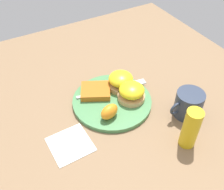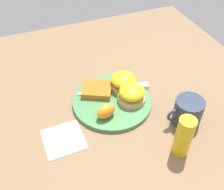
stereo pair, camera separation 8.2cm
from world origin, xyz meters
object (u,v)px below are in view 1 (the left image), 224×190
fork (117,88)px  cup (188,104)px  sandwich_benedict_right (121,81)px  condiment_bottle (191,128)px  hashbrown_patty (96,91)px  sandwich_benedict_left (132,92)px  orange_wedge (109,112)px

fork → cup: size_ratio=2.16×
fork → sandwich_benedict_right: bearing=-176.5°
condiment_bottle → fork: bearing=-77.0°
hashbrown_patty → fork: 0.07m
sandwich_benedict_left → cup: (-0.12, 0.13, 0.00)m
sandwich_benedict_left → condiment_bottle: bearing=102.3°
orange_wedge → fork: orange_wedge is taller
sandwich_benedict_right → orange_wedge: size_ratio=1.46×
hashbrown_patty → orange_wedge: size_ratio=1.55×
hashbrown_patty → sandwich_benedict_right: bearing=171.3°
sandwich_benedict_right → fork: bearing=3.5°
hashbrown_patty → condiment_bottle: condiment_bottle is taller
hashbrown_patty → cup: (-0.21, 0.20, 0.02)m
sandwich_benedict_left → hashbrown_patty: 0.12m
hashbrown_patty → orange_wedge: 0.11m
sandwich_benedict_left → condiment_bottle: condiment_bottle is taller
hashbrown_patty → fork: (-0.07, 0.01, -0.01)m
orange_wedge → condiment_bottle: condiment_bottle is taller
sandwich_benedict_right → condiment_bottle: condiment_bottle is taller
sandwich_benedict_right → orange_wedge: bearing=45.5°
orange_wedge → condiment_bottle: bearing=129.1°
sandwich_benedict_left → sandwich_benedict_right: 0.06m
sandwich_benedict_left → orange_wedge: sandwich_benedict_left is taller
sandwich_benedict_left → fork: 0.07m
sandwich_benedict_left → hashbrown_patty: size_ratio=0.94×
cup → hashbrown_patty: bearing=-44.5°
hashbrown_patty → condiment_bottle: bearing=114.9°
fork → condiment_bottle: bearing=103.0°
fork → condiment_bottle: size_ratio=1.92×
hashbrown_patty → fork: bearing=168.6°
sandwich_benedict_right → condiment_bottle: size_ratio=0.70×
sandwich_benedict_left → hashbrown_patty: sandwich_benedict_left is taller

